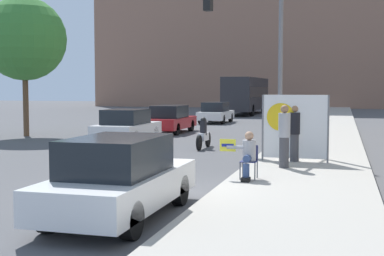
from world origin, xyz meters
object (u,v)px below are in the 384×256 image
object	(u,v)px
seated_protester	(248,154)
car_on_road_nearest	(127,126)
pedestrian_behind	(295,133)
motorcycle_on_road	(204,135)
protest_banner	(294,126)
city_bus_on_road	(247,93)
street_tree_near_curb	(24,39)
traffic_light_pole	(254,34)
car_on_road_distant	(216,113)
parked_car_curbside	(120,178)
jogger_on_sidewalk	(284,136)
car_on_road_midblock	(170,119)

from	to	relation	value
seated_protester	car_on_road_nearest	size ratio (longest dim) A/B	0.29
car_on_road_nearest	pedestrian_behind	bearing A→B (deg)	-35.90
pedestrian_behind	car_on_road_nearest	world-z (taller)	pedestrian_behind
motorcycle_on_road	pedestrian_behind	bearing A→B (deg)	-46.34
protest_banner	city_bus_on_road	xyz separation A→B (m)	(-7.31, 33.00, 0.68)
motorcycle_on_road	street_tree_near_curb	bearing A→B (deg)	163.77
city_bus_on_road	motorcycle_on_road	bearing A→B (deg)	-83.42
traffic_light_pole	car_on_road_distant	bearing A→B (deg)	107.89
protest_banner	motorcycle_on_road	world-z (taller)	protest_banner
parked_car_curbside	city_bus_on_road	distance (m)	40.79
protest_banner	street_tree_near_curb	bearing A→B (deg)	153.03
car_on_road_distant	motorcycle_on_road	distance (m)	15.99
seated_protester	traffic_light_pole	distance (m)	7.81
jogger_on_sidewalk	protest_banner	xyz separation A→B (m)	(0.16, 1.38, 0.17)
traffic_light_pole	street_tree_near_curb	world-z (taller)	street_tree_near_curb
pedestrian_behind	car_on_road_midblock	xyz separation A→B (m)	(-7.65, 10.99, -0.32)
pedestrian_behind	street_tree_near_curb	world-z (taller)	street_tree_near_curb
protest_banner	street_tree_near_curb	world-z (taller)	street_tree_near_curb
protest_banner	city_bus_on_road	size ratio (longest dim) A/B	0.18
car_on_road_nearest	street_tree_near_curb	xyz separation A→B (m)	(-6.08, 1.32, 4.18)
protest_banner	city_bus_on_road	world-z (taller)	city_bus_on_road
car_on_road_distant	city_bus_on_road	size ratio (longest dim) A/B	0.37
traffic_light_pole	car_on_road_nearest	size ratio (longest dim) A/B	1.55
traffic_light_pole	car_on_road_distant	size ratio (longest dim) A/B	1.49
seated_protester	car_on_road_nearest	distance (m)	11.87
parked_car_curbside	street_tree_near_curb	bearing A→B (deg)	128.18
jogger_on_sidewalk	city_bus_on_road	world-z (taller)	city_bus_on_road
car_on_road_nearest	motorcycle_on_road	bearing A→B (deg)	-21.92
protest_banner	street_tree_near_curb	distance (m)	16.25
jogger_on_sidewalk	motorcycle_on_road	bearing A→B (deg)	-75.22
city_bus_on_road	pedestrian_behind	bearing A→B (deg)	-77.48
jogger_on_sidewalk	traffic_light_pole	bearing A→B (deg)	-90.01
traffic_light_pole	car_on_road_distant	xyz separation A→B (m)	(-5.37, 16.64, -3.72)
seated_protester	car_on_road_nearest	world-z (taller)	car_on_road_nearest
car_on_road_distant	street_tree_near_curb	world-z (taller)	street_tree_near_curb
car_on_road_midblock	street_tree_near_curb	size ratio (longest dim) A/B	0.63
seated_protester	pedestrian_behind	xyz separation A→B (m)	(0.84, 3.62, 0.26)
jogger_on_sidewalk	protest_banner	size ratio (longest dim) A/B	0.87
car_on_road_distant	traffic_light_pole	bearing A→B (deg)	-72.11
traffic_light_pole	street_tree_near_curb	distance (m)	12.92
protest_banner	parked_car_curbside	xyz separation A→B (m)	(-2.57, -7.49, -0.51)
car_on_road_midblock	city_bus_on_road	bearing A→B (deg)	89.15
car_on_road_distant	parked_car_curbside	bearing A→B (deg)	-80.46
parked_car_curbside	car_on_road_nearest	world-z (taller)	parked_car_curbside
car_on_road_distant	car_on_road_nearest	bearing A→B (deg)	-93.48
car_on_road_distant	pedestrian_behind	bearing A→B (deg)	-70.11
pedestrian_behind	parked_car_curbside	xyz separation A→B (m)	(-2.59, -7.53, -0.31)
seated_protester	protest_banner	world-z (taller)	protest_banner
jogger_on_sidewalk	car_on_road_distant	distance (m)	22.41
pedestrian_behind	parked_car_curbside	bearing A→B (deg)	-54.01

